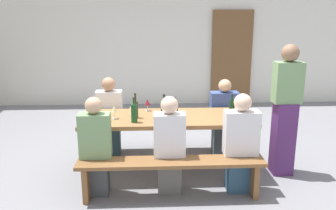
% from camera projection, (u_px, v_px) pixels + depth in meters
% --- Properties ---
extents(ground_plane, '(24.00, 24.00, 0.00)m').
position_uv_depth(ground_plane, '(168.00, 171.00, 4.68)').
color(ground_plane, slate).
extents(back_wall, '(14.00, 0.20, 3.20)m').
position_uv_depth(back_wall, '(160.00, 33.00, 7.84)').
color(back_wall, silver).
rests_on(back_wall, ground).
extents(wooden_door, '(0.90, 0.06, 2.10)m').
position_uv_depth(wooden_door, '(232.00, 58.00, 7.92)').
color(wooden_door, brown).
rests_on(wooden_door, ground).
extents(tasting_table, '(2.18, 0.80, 0.75)m').
position_uv_depth(tasting_table, '(168.00, 122.00, 4.51)').
color(tasting_table, olive).
rests_on(tasting_table, ground).
extents(bench_near, '(2.08, 0.30, 0.45)m').
position_uv_depth(bench_near, '(171.00, 168.00, 3.91)').
color(bench_near, brown).
rests_on(bench_near, ground).
extents(bench_far, '(2.08, 0.30, 0.45)m').
position_uv_depth(bench_far, '(166.00, 128.00, 5.27)').
color(bench_far, brown).
rests_on(bench_far, ground).
extents(wine_bottle_0, '(0.08, 0.08, 0.31)m').
position_uv_depth(wine_bottle_0, '(134.00, 113.00, 4.22)').
color(wine_bottle_0, '#194723').
rests_on(wine_bottle_0, tasting_table).
extents(wine_bottle_1, '(0.08, 0.08, 0.34)m').
position_uv_depth(wine_bottle_1, '(164.00, 112.00, 4.24)').
color(wine_bottle_1, '#143319').
rests_on(wine_bottle_1, tasting_table).
extents(wine_bottle_2, '(0.06, 0.06, 0.28)m').
position_uv_depth(wine_bottle_2, '(232.00, 108.00, 4.50)').
color(wine_bottle_2, '#143319').
rests_on(wine_bottle_2, tasting_table).
extents(wine_bottle_3, '(0.08, 0.08, 0.31)m').
position_uv_depth(wine_bottle_3, '(175.00, 113.00, 4.22)').
color(wine_bottle_3, '#143319').
rests_on(wine_bottle_3, tasting_table).
extents(wine_bottle_4, '(0.07, 0.07, 0.31)m').
position_uv_depth(wine_bottle_4, '(136.00, 109.00, 4.40)').
color(wine_bottle_4, '#332814').
rests_on(wine_bottle_4, tasting_table).
extents(wine_glass_0, '(0.07, 0.07, 0.16)m').
position_uv_depth(wine_glass_0, '(148.00, 103.00, 4.72)').
color(wine_glass_0, silver).
rests_on(wine_glass_0, tasting_table).
extents(wine_glass_1, '(0.07, 0.07, 0.15)m').
position_uv_depth(wine_glass_1, '(132.00, 106.00, 4.57)').
color(wine_glass_1, silver).
rests_on(wine_glass_1, tasting_table).
extents(wine_glass_2, '(0.07, 0.07, 0.17)m').
position_uv_depth(wine_glass_2, '(114.00, 109.00, 4.36)').
color(wine_glass_2, silver).
rests_on(wine_glass_2, tasting_table).
extents(seated_guest_near_0, '(0.35, 0.24, 1.14)m').
position_uv_depth(seated_guest_near_0, '(96.00, 149.00, 3.97)').
color(seated_guest_near_0, '#3E4344').
rests_on(seated_guest_near_0, ground).
extents(seated_guest_near_1, '(0.36, 0.24, 1.14)m').
position_uv_depth(seated_guest_near_1, '(169.00, 147.00, 4.01)').
color(seated_guest_near_1, '#59554F').
rests_on(seated_guest_near_1, ground).
extents(seated_guest_near_2, '(0.39, 0.24, 1.16)m').
position_uv_depth(seated_guest_near_2, '(240.00, 146.00, 4.04)').
color(seated_guest_near_2, '#2C4D68').
rests_on(seated_guest_near_2, ground).
extents(seated_guest_far_0, '(0.36, 0.24, 1.16)m').
position_uv_depth(seated_guest_far_0, '(110.00, 119.00, 5.04)').
color(seated_guest_far_0, '#283F46').
rests_on(seated_guest_far_0, ground).
extents(seated_guest_far_1, '(0.40, 0.24, 1.12)m').
position_uv_depth(seated_guest_far_1, '(223.00, 120.00, 5.12)').
color(seated_guest_far_1, '#47575B').
rests_on(seated_guest_far_1, ground).
extents(standing_host, '(0.34, 0.24, 1.67)m').
position_uv_depth(standing_host, '(285.00, 112.00, 4.42)').
color(standing_host, '#522861').
rests_on(standing_host, ground).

